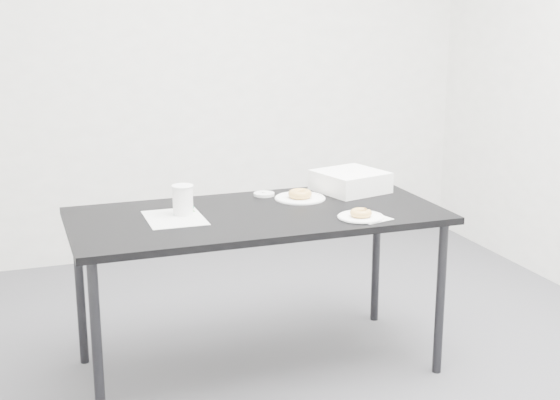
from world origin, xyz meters
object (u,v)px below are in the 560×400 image
object	(u,v)px
pen	(184,211)
plate_near	(361,217)
bakery_box	(350,181)
coffee_cup	(183,200)
donut_near	(361,213)
donut_far	(300,194)
scorecard	(175,218)
plate_far	(300,198)
table	(257,225)

from	to	relation	value
pen	plate_near	bearing A→B (deg)	-69.09
plate_near	bakery_box	world-z (taller)	bakery_box
pen	coffee_cup	size ratio (longest dim) A/B	1.07
donut_near	donut_far	bearing A→B (deg)	107.58
scorecard	plate_far	xyz separation A→B (m)	(0.63, 0.13, 0.00)
scorecard	plate_near	xyz separation A→B (m)	(0.76, -0.27, 0.00)
pen	plate_far	distance (m)	0.58
donut_far	bakery_box	size ratio (longest dim) A/B	0.38
table	donut_near	distance (m)	0.47
scorecard	bakery_box	bearing A→B (deg)	12.54
scorecard	bakery_box	distance (m)	0.95
pen	plate_far	world-z (taller)	pen
plate_near	donut_near	xyz separation A→B (m)	(0.00, 0.00, 0.02)
scorecard	pen	size ratio (longest dim) A/B	2.15
plate_far	coffee_cup	xyz separation A→B (m)	(-0.59, -0.09, 0.06)
donut_far	bakery_box	xyz separation A→B (m)	(0.29, 0.06, 0.02)
plate_near	donut_near	bearing A→B (deg)	0.00
donut_near	plate_far	size ratio (longest dim) A/B	0.40
scorecard	donut_far	distance (m)	0.65
donut_near	plate_far	distance (m)	0.42
plate_near	donut_far	xyz separation A→B (m)	(-0.13, 0.40, 0.02)
scorecard	donut_near	bearing A→B (deg)	-19.11
pen	donut_near	world-z (taller)	donut_near
table	plate_far	world-z (taller)	plate_far
pen	coffee_cup	world-z (taller)	coffee_cup
donut_near	scorecard	bearing A→B (deg)	160.43
pen	coffee_cup	distance (m)	0.07
scorecard	coffee_cup	world-z (taller)	coffee_cup
table	plate_near	world-z (taller)	plate_near
scorecard	donut_far	size ratio (longest dim) A/B	2.74
scorecard	pen	xyz separation A→B (m)	(0.06, 0.08, 0.01)
scorecard	bakery_box	world-z (taller)	bakery_box
plate_far	coffee_cup	size ratio (longest dim) A/B	1.80
donut_near	plate_near	bearing A→B (deg)	0.00
donut_far	table	bearing A→B (deg)	-148.72
donut_far	scorecard	bearing A→B (deg)	-168.17
table	donut_far	size ratio (longest dim) A/B	14.60
bakery_box	table	bearing A→B (deg)	-172.76
donut_near	donut_far	xyz separation A→B (m)	(-0.13, 0.40, 0.00)
plate_far	bakery_box	distance (m)	0.30
coffee_cup	table	bearing A→B (deg)	-13.02
table	plate_near	distance (m)	0.47
plate_near	donut_far	bearing A→B (deg)	107.58
plate_far	donut_far	xyz separation A→B (m)	(-0.00, 0.00, 0.02)
plate_far	coffee_cup	world-z (taller)	coffee_cup
plate_far	scorecard	bearing A→B (deg)	-168.17
donut_near	plate_far	world-z (taller)	donut_near
scorecard	coffee_cup	distance (m)	0.09
plate_near	plate_far	bearing A→B (deg)	107.58
scorecard	coffee_cup	bearing A→B (deg)	43.02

